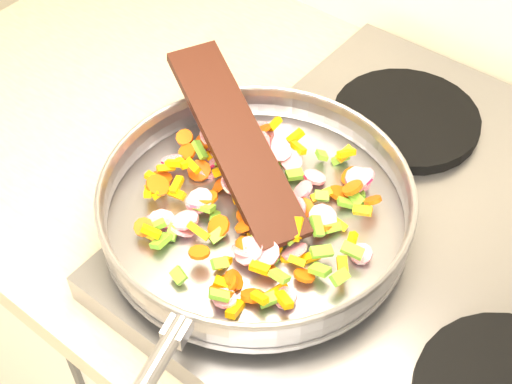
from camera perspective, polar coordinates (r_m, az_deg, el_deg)
The scene contains 6 objects.
cooktop at distance 0.84m, azimuth 14.98°, elevation -4.73°, with size 0.60×0.60×0.04m, color #939399.
grate_fl at distance 0.78m, azimuth 1.52°, elevation -4.98°, with size 0.19×0.19×0.02m, color black.
grate_bl at distance 0.95m, azimuth 11.90°, elevation 5.75°, with size 0.19×0.19×0.02m, color black.
saute_pan at distance 0.78m, azimuth -0.07°, elevation -0.90°, with size 0.38×0.54×0.05m.
vegetable_heap at distance 0.79m, azimuth -0.34°, elevation -0.72°, with size 0.28×0.27×0.05m.
wooden_spatula at distance 0.80m, azimuth -1.63°, elevation 4.16°, with size 0.27×0.06×0.01m, color black.
Camera 1 is at (-0.56, 1.14, 1.57)m, focal length 50.00 mm.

